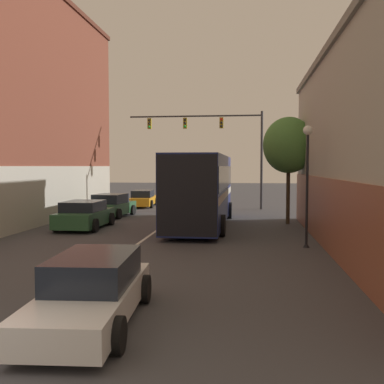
{
  "coord_description": "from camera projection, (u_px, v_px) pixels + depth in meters",
  "views": [
    {
      "loc": [
        4.48,
        -5.38,
        3.2
      ],
      "look_at": [
        1.79,
        16.23,
        1.95
      ],
      "focal_mm": 42.0,
      "sensor_mm": 36.0,
      "label": 1
    }
  ],
  "objects": [
    {
      "name": "traffic_signal_gantry",
      "position": [
        218.0,
        136.0,
        33.41
      ],
      "size": [
        10.01,
        0.36,
        7.24
      ],
      "color": "#333338",
      "rests_on": "ground_plane"
    },
    {
      "name": "hatchback_foreground",
      "position": [
        92.0,
        291.0,
        9.19
      ],
      "size": [
        2.19,
        4.77,
        1.36
      ],
      "rotation": [
        0.0,
        0.0,
        1.64
      ],
      "color": "silver",
      "rests_on": "ground_plane"
    },
    {
      "name": "building_left_brick",
      "position": [
        0.0,
        103.0,
        25.36
      ],
      "size": [
        6.27,
        21.75,
        13.39
      ],
      "color": "brown",
      "rests_on": "ground_plane"
    },
    {
      "name": "parked_car_left_mid",
      "position": [
        85.0,
        215.0,
        23.04
      ],
      "size": [
        2.23,
        4.4,
        1.43
      ],
      "rotation": [
        0.0,
        0.0,
        1.58
      ],
      "color": "#285633",
      "rests_on": "ground_plane"
    },
    {
      "name": "parked_car_left_near",
      "position": [
        111.0,
        206.0,
        28.44
      ],
      "size": [
        2.41,
        4.2,
        1.45
      ],
      "rotation": [
        0.0,
        0.0,
        1.47
      ],
      "color": "#285633",
      "rests_on": "ground_plane"
    },
    {
      "name": "lane_center_line",
      "position": [
        155.0,
        231.0,
        22.02
      ],
      "size": [
        0.14,
        44.2,
        0.01
      ],
      "color": "silver",
      "rests_on": "ground_plane"
    },
    {
      "name": "street_tree_near",
      "position": [
        289.0,
        145.0,
        24.65
      ],
      "size": [
        2.81,
        2.53,
        5.9
      ],
      "color": "#3D2D1E",
      "rests_on": "ground_plane"
    },
    {
      "name": "parked_car_left_far",
      "position": [
        143.0,
        199.0,
        35.59
      ],
      "size": [
        2.14,
        4.64,
        1.31
      ],
      "rotation": [
        0.0,
        0.0,
        1.64
      ],
      "color": "orange",
      "rests_on": "ground_plane"
    },
    {
      "name": "bus",
      "position": [
        202.0,
        187.0,
        23.96
      ],
      "size": [
        2.99,
        11.33,
        3.76
      ],
      "rotation": [
        0.0,
        0.0,
        1.56
      ],
      "color": "navy",
      "rests_on": "ground_plane"
    },
    {
      "name": "street_lamp",
      "position": [
        307.0,
        169.0,
        17.5
      ],
      "size": [
        0.38,
        0.38,
        4.78
      ],
      "color": "black",
      "rests_on": "ground_plane"
    }
  ]
}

